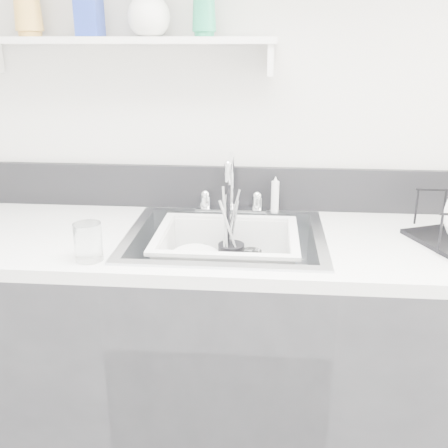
{
  "coord_description": "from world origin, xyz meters",
  "views": [
    {
      "loc": [
        0.13,
        -0.39,
        1.52
      ],
      "look_at": [
        0.0,
        1.14,
        0.98
      ],
      "focal_mm": 42.0,
      "sensor_mm": 36.0,
      "label": 1
    }
  ],
  "objects": [
    {
      "name": "counter_run",
      "position": [
        0.0,
        1.19,
        0.46
      ],
      "size": [
        3.2,
        0.62,
        0.92
      ],
      "color": "#28282C",
      "rests_on": "ground"
    },
    {
      "name": "backsplash",
      "position": [
        0.0,
        1.49,
        1.0
      ],
      "size": [
        3.2,
        0.02,
        0.16
      ],
      "primitive_type": "cube",
      "color": "black",
      "rests_on": "counter_run"
    },
    {
      "name": "sink",
      "position": [
        0.0,
        1.19,
        0.83
      ],
      "size": [
        0.64,
        0.52,
        0.2
      ],
      "primitive_type": null,
      "color": "silver",
      "rests_on": "counter_run"
    },
    {
      "name": "faucet",
      "position": [
        0.0,
        1.44,
        0.98
      ],
      "size": [
        0.26,
        0.18,
        0.23
      ],
      "color": "silver",
      "rests_on": "counter_run"
    },
    {
      "name": "side_sprayer",
      "position": [
        0.16,
        1.44,
        0.99
      ],
      "size": [
        0.03,
        0.03,
        0.14
      ],
      "primitive_type": "cylinder",
      "color": "silver",
      "rests_on": "counter_run"
    },
    {
      "name": "wall_shelf",
      "position": [
        -0.35,
        1.42,
        1.51
      ],
      "size": [
        1.0,
        0.16,
        0.12
      ],
      "color": "silver",
      "rests_on": "room_shell"
    },
    {
      "name": "wash_tub",
      "position": [
        0.0,
        1.2,
        0.84
      ],
      "size": [
        0.56,
        0.51,
        0.18
      ],
      "primitive_type": null,
      "rotation": [
        0.0,
        0.0,
        -0.32
      ],
      "color": "silver",
      "rests_on": "sink"
    },
    {
      "name": "plate_stack",
      "position": [
        -0.09,
        1.16,
        0.79
      ],
      "size": [
        0.25,
        0.24,
        0.1
      ],
      "rotation": [
        0.0,
        0.0,
        -0.07
      ],
      "color": "white",
      "rests_on": "wash_tub"
    },
    {
      "name": "utensil_cup",
      "position": [
        0.02,
        1.23,
        0.83
      ],
      "size": [
        0.09,
        0.09,
        0.3
      ],
      "rotation": [
        0.0,
        0.0,
        0.23
      ],
      "color": "black",
      "rests_on": "wash_tub"
    },
    {
      "name": "ladle",
      "position": [
        -0.04,
        1.2,
        0.81
      ],
      "size": [
        0.23,
        0.28,
        0.08
      ],
      "primitive_type": null,
      "rotation": [
        0.0,
        0.0,
        -0.98
      ],
      "color": "silver",
      "rests_on": "wash_tub"
    },
    {
      "name": "tumbler_in_tub",
      "position": [
        0.08,
        1.2,
        0.82
      ],
      "size": [
        0.07,
        0.07,
        0.1
      ],
      "primitive_type": "cylinder",
      "rotation": [
        0.0,
        0.0,
        0.05
      ],
      "color": "white",
      "rests_on": "wash_tub"
    },
    {
      "name": "tumbler_counter",
      "position": [
        -0.38,
        0.97,
        0.98
      ],
      "size": [
        0.1,
        0.1,
        0.11
      ],
      "primitive_type": "cylinder",
      "rotation": [
        0.0,
        0.0,
        0.25
      ],
      "color": "white",
      "rests_on": "counter_run"
    },
    {
      "name": "bowl_small",
      "position": [
        0.1,
        1.12,
        0.79
      ],
      "size": [
        0.15,
        0.15,
        0.04
      ],
      "primitive_type": "imported",
      "rotation": [
        0.0,
        0.0,
        0.32
      ],
      "color": "white",
      "rests_on": "wash_tub"
    },
    {
      "name": "soap_bottle_b",
      "position": [
        -0.46,
        1.4,
        1.62
      ],
      "size": [
        0.08,
        0.09,
        0.17
      ],
      "primitive_type": "imported",
      "rotation": [
        0.0,
        0.0,
        -0.08
      ],
      "color": "#20359E",
      "rests_on": "wall_shelf"
    },
    {
      "name": "soap_bottle_c",
      "position": [
        -0.27,
        1.41,
        1.62
      ],
      "size": [
        0.15,
        0.15,
        0.18
      ],
      "primitive_type": "imported",
      "rotation": [
        0.0,
        0.0,
        0.1
      ],
      "color": "silver",
      "rests_on": "wall_shelf"
    },
    {
      "name": "soap_bottle_d",
      "position": [
        -0.09,
        1.42,
        1.63
      ],
      "size": [
        0.09,
        0.09,
        0.21
      ],
      "primitive_type": "imported",
      "rotation": [
        0.0,
        0.0,
        0.08
      ],
      "color": "#1F9062",
      "rests_on": "wall_shelf"
    }
  ]
}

